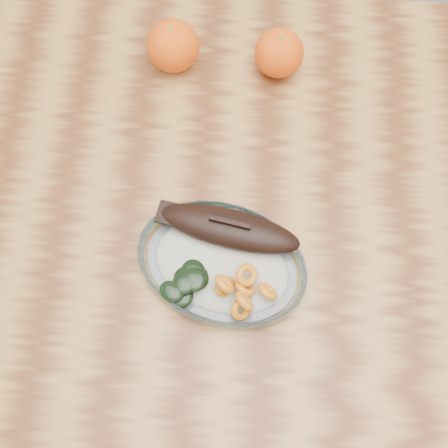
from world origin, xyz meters
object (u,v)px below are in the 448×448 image
object	(u,v)px
dining_table	(262,221)
plated_meal	(222,262)
orange_left	(173,46)
orange_right	(279,53)

from	to	relation	value
dining_table	plated_meal	size ratio (longest dim) A/B	2.15
orange_left	plated_meal	bearing A→B (deg)	-74.37
orange_right	orange_left	bearing A→B (deg)	179.15
dining_table	orange_left	world-z (taller)	orange_left
dining_table	orange_right	xyz separation A→B (m)	(0.01, 0.24, 0.14)
plated_meal	orange_left	world-z (taller)	orange_left
plated_meal	orange_right	bearing A→B (deg)	94.68
dining_table	orange_right	world-z (taller)	orange_right
plated_meal	orange_right	size ratio (longest dim) A/B	6.91
orange_left	orange_right	world-z (taller)	orange_left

